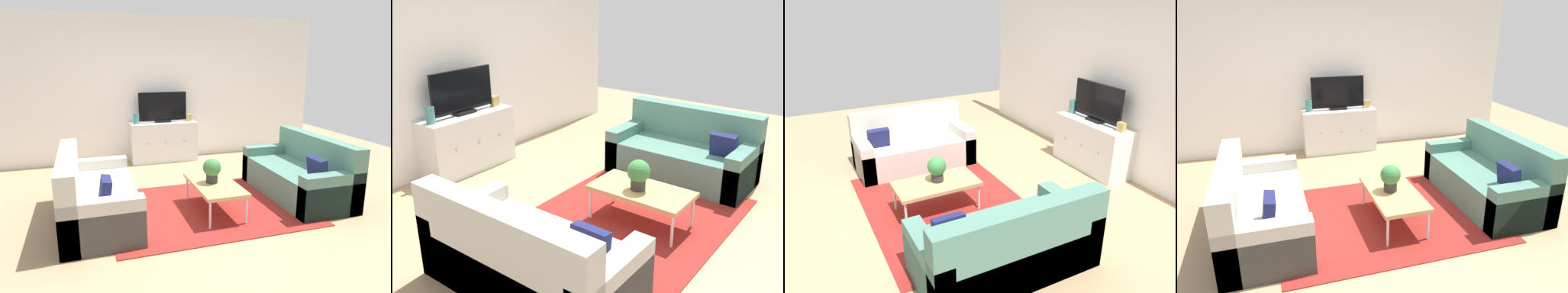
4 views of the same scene
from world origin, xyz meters
TOP-DOWN VIEW (x-y plane):
  - ground_plane at (0.00, 0.00)m, footprint 10.00×10.00m
  - wall_back at (0.00, 2.55)m, footprint 6.40×0.12m
  - area_rug at (0.00, -0.15)m, footprint 2.50×1.90m
  - couch_left_side at (-1.44, -0.10)m, footprint 0.85×1.72m
  - couch_right_side at (1.44, -0.10)m, footprint 0.85×1.72m
  - coffee_table at (0.05, -0.28)m, footprint 0.53×1.01m
  - potted_plant at (0.03, -0.25)m, footprint 0.23×0.23m
  - tv_console at (-0.03, 2.27)m, footprint 1.25×0.47m
  - flat_screen_tv at (-0.03, 2.29)m, footprint 0.91×0.16m
  - glass_vase at (-0.54, 2.27)m, footprint 0.11×0.11m
  - mantel_clock at (0.47, 2.27)m, footprint 0.11×0.07m

SIDE VIEW (x-z plane):
  - ground_plane at x=0.00m, z-range 0.00..0.00m
  - area_rug at x=0.00m, z-range 0.00..0.01m
  - couch_left_side at x=-1.44m, z-range -0.14..0.71m
  - couch_right_side at x=1.44m, z-range -0.14..0.71m
  - coffee_table at x=0.05m, z-range 0.16..0.55m
  - tv_console at x=-0.03m, z-range 0.00..0.75m
  - potted_plant at x=0.03m, z-range 0.40..0.71m
  - mantel_clock at x=0.47m, z-range 0.75..0.88m
  - glass_vase at x=-0.54m, z-range 0.75..0.95m
  - flat_screen_tv at x=-0.03m, z-range 0.74..1.31m
  - wall_back at x=0.00m, z-range 0.00..2.70m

